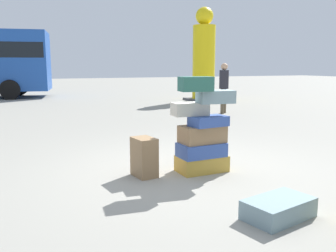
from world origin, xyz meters
TOP-DOWN VIEW (x-y plane):
  - ground_plane at (0.00, 0.00)m, footprint 80.00×80.00m
  - suitcase_tower at (0.12, -0.09)m, footprint 0.84×0.57m
  - suitcase_brown_behind_tower at (-0.72, 0.04)m, footprint 0.31×0.40m
  - suitcase_slate_white_trunk at (0.07, -1.82)m, footprint 0.79×0.56m
  - person_bearded_onlooker at (3.87, 5.39)m, footprint 0.30×0.30m
  - yellow_dummy_statue at (5.36, 9.49)m, footprint 1.36×1.36m

SIDE VIEW (x-z plane):
  - ground_plane at x=0.00m, z-range 0.00..0.00m
  - suitcase_slate_white_trunk at x=0.07m, z-range 0.00..0.20m
  - suitcase_brown_behind_tower at x=-0.72m, z-range 0.00..0.55m
  - suitcase_tower at x=0.12m, z-range -0.12..1.26m
  - person_bearded_onlooker at x=3.87m, z-range 0.15..1.76m
  - yellow_dummy_statue at x=5.36m, z-range -0.22..3.78m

